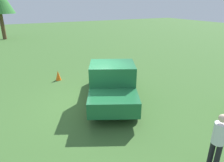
# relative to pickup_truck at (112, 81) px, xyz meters

# --- Properties ---
(ground_plane) EXTENTS (80.00, 80.00, 0.00)m
(ground_plane) POSITION_rel_pickup_truck_xyz_m (0.08, 0.83, -0.93)
(ground_plane) COLOR #3D662D
(pickup_truck) EXTENTS (5.16, 3.77, 1.80)m
(pickup_truck) POSITION_rel_pickup_truck_xyz_m (0.00, 0.00, 0.00)
(pickup_truck) COLOR black
(pickup_truck) RESTS_ON ground_plane
(person_bystander) EXTENTS (0.36, 0.36, 1.64)m
(person_bystander) POSITION_rel_pickup_truck_xyz_m (-4.80, -0.61, -0.01)
(person_bystander) COLOR black
(person_bystander) RESTS_ON ground_plane
(traffic_cone) EXTENTS (0.32, 0.32, 0.55)m
(traffic_cone) POSITION_rel_pickup_truck_xyz_m (3.71, 1.59, -0.65)
(traffic_cone) COLOR orange
(traffic_cone) RESTS_ON ground_plane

